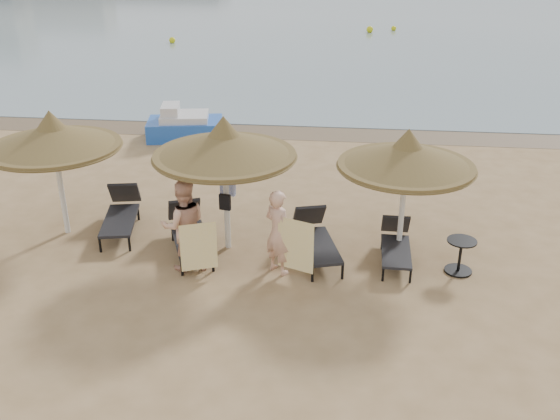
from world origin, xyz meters
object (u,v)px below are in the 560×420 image
(lounger_far_left, at_px, (121,212))
(side_table, at_px, (460,257))
(pedal_boat, at_px, (184,126))
(lounger_near_right, at_px, (316,237))
(lounger_far_right, at_px, (396,243))
(palapa_right, at_px, (407,156))
(lounger_near_left, at_px, (189,231))
(palapa_center, at_px, (224,145))
(person_left, at_px, (183,219))
(palapa_left, at_px, (53,137))
(person_right, at_px, (278,225))

(lounger_far_left, bearing_deg, side_table, -19.79)
(pedal_boat, bearing_deg, lounger_near_right, -67.18)
(lounger_near_right, distance_m, lounger_far_right, 1.60)
(palapa_right, distance_m, pedal_boat, 9.35)
(lounger_near_right, xyz_separation_m, pedal_boat, (-4.48, 7.05, 0.01))
(lounger_far_left, relative_size, lounger_near_left, 0.98)
(palapa_center, distance_m, palapa_right, 3.50)
(lounger_far_right, xyz_separation_m, side_table, (1.19, -0.39, -0.02))
(lounger_near_right, height_order, person_left, person_left)
(palapa_center, xyz_separation_m, person_left, (-0.65, -0.92, -1.18))
(palapa_center, bearing_deg, lounger_near_left, -171.40)
(lounger_near_right, height_order, side_table, lounger_near_right)
(palapa_center, height_order, person_left, palapa_center)
(lounger_near_left, xyz_separation_m, pedal_boat, (-1.88, 7.07, -0.01))
(palapa_left, height_order, pedal_boat, palapa_left)
(palapa_center, bearing_deg, person_right, -37.06)
(lounger_near_right, bearing_deg, side_table, -24.18)
(lounger_near_left, bearing_deg, lounger_far_left, 135.14)
(palapa_center, distance_m, person_right, 1.90)
(pedal_boat, bearing_deg, lounger_far_right, -58.88)
(palapa_center, distance_m, lounger_far_left, 3.14)
(person_right, bearing_deg, lounger_near_left, 17.22)
(palapa_right, bearing_deg, lounger_near_left, -176.83)
(person_right, bearing_deg, palapa_left, 24.60)
(palapa_right, xyz_separation_m, pedal_boat, (-6.16, 6.83, -1.71))
(palapa_center, bearing_deg, lounger_far_right, -1.88)
(palapa_right, height_order, lounger_far_left, palapa_right)
(palapa_left, height_order, lounger_near_right, palapa_left)
(palapa_center, height_order, side_table, palapa_center)
(lounger_far_right, relative_size, person_left, 0.80)
(palapa_center, bearing_deg, palapa_left, 175.26)
(palapa_center, xyz_separation_m, pedal_boat, (-2.67, 6.95, -1.84))
(lounger_near_left, bearing_deg, lounger_far_right, -21.69)
(lounger_near_right, relative_size, person_left, 0.95)
(lounger_near_left, distance_m, lounger_near_right, 2.59)
(person_right, height_order, pedal_boat, person_right)
(palapa_right, bearing_deg, palapa_left, 178.55)
(lounger_near_left, height_order, side_table, lounger_near_left)
(person_left, height_order, person_right, person_left)
(palapa_left, bearing_deg, person_right, -13.75)
(lounger_near_left, bearing_deg, person_right, -42.90)
(palapa_center, bearing_deg, side_table, -6.25)
(side_table, bearing_deg, lounger_near_right, 171.77)
(lounger_near_left, bearing_deg, palapa_left, 149.80)
(lounger_far_left, bearing_deg, palapa_right, -15.53)
(palapa_right, height_order, lounger_near_right, palapa_right)
(palapa_left, distance_m, lounger_near_left, 3.35)
(palapa_left, xyz_separation_m, palapa_right, (7.09, -0.18, -0.07))
(pedal_boat, bearing_deg, person_left, -85.22)
(person_left, relative_size, pedal_boat, 0.86)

